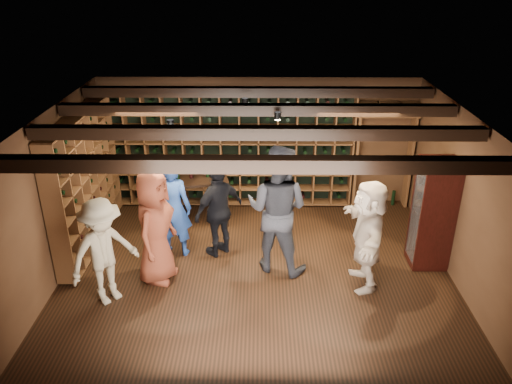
{
  "coord_description": "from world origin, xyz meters",
  "views": [
    {
      "loc": [
        0.06,
        -6.65,
        4.44
      ],
      "look_at": [
        -0.01,
        0.2,
        1.25
      ],
      "focal_mm": 35.0,
      "sensor_mm": 36.0,
      "label": 1
    }
  ],
  "objects_px": {
    "guest_woman_black": "(219,210)",
    "guest_beige": "(367,235)",
    "man_grey_suit": "(277,209)",
    "tasting_table": "(195,184)",
    "guest_red_floral": "(155,227)",
    "display_cabinet": "(432,216)",
    "guest_khaki": "(104,252)",
    "man_blue_shirt": "(173,208)"
  },
  "relations": [
    {
      "from": "man_grey_suit",
      "to": "tasting_table",
      "type": "relative_size",
      "value": 1.61
    },
    {
      "from": "tasting_table",
      "to": "guest_khaki",
      "type": "bearing_deg",
      "value": -123.81
    },
    {
      "from": "guest_beige",
      "to": "display_cabinet",
      "type": "bearing_deg",
      "value": 116.57
    },
    {
      "from": "man_blue_shirt",
      "to": "guest_red_floral",
      "type": "relative_size",
      "value": 0.95
    },
    {
      "from": "guest_woman_black",
      "to": "guest_beige",
      "type": "relative_size",
      "value": 0.94
    },
    {
      "from": "guest_khaki",
      "to": "tasting_table",
      "type": "distance_m",
      "value": 2.52
    },
    {
      "from": "guest_beige",
      "to": "guest_khaki",
      "type": "bearing_deg",
      "value": -83.58
    },
    {
      "from": "guest_khaki",
      "to": "guest_woman_black",
      "type": "bearing_deg",
      "value": -6.18
    },
    {
      "from": "guest_red_floral",
      "to": "guest_woman_black",
      "type": "xyz_separation_m",
      "value": [
        0.88,
        0.73,
        -0.09
      ]
    },
    {
      "from": "man_blue_shirt",
      "to": "guest_red_floral",
      "type": "bearing_deg",
      "value": 87.72
    },
    {
      "from": "guest_woman_black",
      "to": "guest_beige",
      "type": "height_order",
      "value": "guest_beige"
    },
    {
      "from": "man_blue_shirt",
      "to": "tasting_table",
      "type": "height_order",
      "value": "man_blue_shirt"
    },
    {
      "from": "display_cabinet",
      "to": "guest_woman_black",
      "type": "height_order",
      "value": "display_cabinet"
    },
    {
      "from": "man_blue_shirt",
      "to": "guest_beige",
      "type": "distance_m",
      "value": 3.07
    },
    {
      "from": "guest_red_floral",
      "to": "guest_khaki",
      "type": "bearing_deg",
      "value": 146.09
    },
    {
      "from": "guest_woman_black",
      "to": "tasting_table",
      "type": "xyz_separation_m",
      "value": [
        -0.52,
        1.05,
        -0.01
      ]
    },
    {
      "from": "man_blue_shirt",
      "to": "tasting_table",
      "type": "xyz_separation_m",
      "value": [
        0.21,
        1.05,
        -0.05
      ]
    },
    {
      "from": "guest_red_floral",
      "to": "guest_beige",
      "type": "xyz_separation_m",
      "value": [
        3.1,
        -0.11,
        -0.04
      ]
    },
    {
      "from": "man_grey_suit",
      "to": "guest_beige",
      "type": "xyz_separation_m",
      "value": [
        1.3,
        -0.44,
        -0.18
      ]
    },
    {
      "from": "guest_khaki",
      "to": "guest_beige",
      "type": "xyz_separation_m",
      "value": [
        3.71,
        0.44,
        0.04
      ]
    },
    {
      "from": "display_cabinet",
      "to": "man_grey_suit",
      "type": "xyz_separation_m",
      "value": [
        -2.41,
        -0.13,
        0.16
      ]
    },
    {
      "from": "man_grey_suit",
      "to": "display_cabinet",
      "type": "bearing_deg",
      "value": -155.3
    },
    {
      "from": "guest_woman_black",
      "to": "guest_khaki",
      "type": "distance_m",
      "value": 1.96
    },
    {
      "from": "tasting_table",
      "to": "man_blue_shirt",
      "type": "bearing_deg",
      "value": -112.7
    },
    {
      "from": "guest_khaki",
      "to": "tasting_table",
      "type": "height_order",
      "value": "guest_khaki"
    },
    {
      "from": "display_cabinet",
      "to": "guest_beige",
      "type": "height_order",
      "value": "display_cabinet"
    },
    {
      "from": "guest_beige",
      "to": "tasting_table",
      "type": "distance_m",
      "value": 3.33
    },
    {
      "from": "man_grey_suit",
      "to": "guest_beige",
      "type": "distance_m",
      "value": 1.38
    },
    {
      "from": "guest_red_floral",
      "to": "guest_khaki",
      "type": "height_order",
      "value": "guest_red_floral"
    },
    {
      "from": "guest_beige",
      "to": "man_grey_suit",
      "type": "bearing_deg",
      "value": -108.94
    },
    {
      "from": "guest_red_floral",
      "to": "guest_woman_black",
      "type": "height_order",
      "value": "guest_red_floral"
    },
    {
      "from": "guest_khaki",
      "to": "tasting_table",
      "type": "bearing_deg",
      "value": 20.6
    },
    {
      "from": "display_cabinet",
      "to": "guest_beige",
      "type": "bearing_deg",
      "value": -153.11
    },
    {
      "from": "guest_woman_black",
      "to": "tasting_table",
      "type": "relative_size",
      "value": 1.25
    },
    {
      "from": "tasting_table",
      "to": "man_grey_suit",
      "type": "bearing_deg",
      "value": -56.46
    },
    {
      "from": "man_grey_suit",
      "to": "guest_beige",
      "type": "height_order",
      "value": "man_grey_suit"
    },
    {
      "from": "man_grey_suit",
      "to": "guest_red_floral",
      "type": "distance_m",
      "value": 1.84
    },
    {
      "from": "man_blue_shirt",
      "to": "guest_red_floral",
      "type": "distance_m",
      "value": 0.74
    },
    {
      "from": "guest_woman_black",
      "to": "display_cabinet",
      "type": "bearing_deg",
      "value": 132.33
    },
    {
      "from": "display_cabinet",
      "to": "tasting_table",
      "type": "xyz_separation_m",
      "value": [
        -3.85,
        1.33,
        -0.07
      ]
    },
    {
      "from": "guest_red_floral",
      "to": "tasting_table",
      "type": "xyz_separation_m",
      "value": [
        0.36,
        1.78,
        -0.1
      ]
    },
    {
      "from": "display_cabinet",
      "to": "tasting_table",
      "type": "height_order",
      "value": "display_cabinet"
    }
  ]
}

